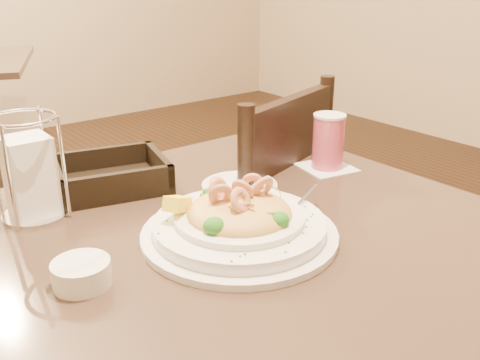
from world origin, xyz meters
TOP-DOWN VIEW (x-y plane):
  - main_table at (0.00, 0.00)m, footprint 0.90×0.90m
  - dining_chair_near at (0.24, 0.31)m, footprint 0.52×0.52m
  - pasta_bowl at (-0.04, -0.03)m, footprint 0.37×0.33m
  - drink_glass at (0.33, 0.11)m, footprint 0.13×0.13m
  - bread_basket at (-0.11, 0.31)m, footprint 0.26×0.23m
  - napkin_caddy at (-0.28, 0.27)m, footprint 0.12×0.12m
  - side_plate at (0.09, 0.14)m, footprint 0.18×0.18m
  - butter_ramekin at (-0.31, -0.00)m, footprint 0.11×0.11m

SIDE VIEW (x-z plane):
  - dining_chair_near at x=0.24m, z-range 0.03..0.96m
  - main_table at x=0.00m, z-range 0.14..0.89m
  - side_plate at x=0.09m, z-range 0.75..0.76m
  - butter_ramekin at x=-0.31m, z-range 0.75..0.79m
  - bread_basket at x=-0.11m, z-range 0.74..0.81m
  - pasta_bowl at x=-0.04m, z-range 0.73..0.84m
  - drink_glass at x=0.33m, z-range 0.75..0.88m
  - napkin_caddy at x=-0.28m, z-range 0.74..0.93m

